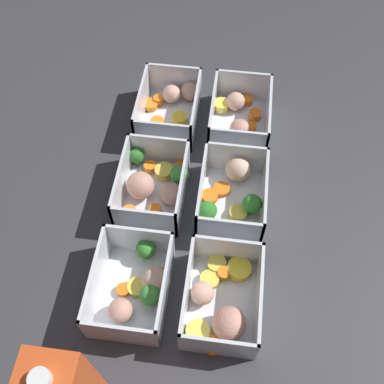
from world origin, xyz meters
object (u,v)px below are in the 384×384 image
object	(u,v)px
container_near_left	(221,302)
container_far_right	(171,107)
container_far_left	(137,286)
container_near_center	(231,195)
container_near_right	(239,117)
container_far_center	(154,184)

from	to	relation	value
container_near_left	container_far_right	size ratio (longest dim) A/B	1.03
container_near_left	container_far_left	size ratio (longest dim) A/B	1.06
container_near_left	container_far_left	world-z (taller)	same
container_near_center	container_far_left	world-z (taller)	same
container_near_right	container_far_left	bearing A→B (deg)	160.45
container_near_right	container_far_right	distance (m)	0.14
container_near_left	container_near_right	distance (m)	0.38
container_near_right	container_far_center	distance (m)	0.23
container_far_right	container_far_center	bearing A→B (deg)	179.40
container_far_center	container_far_right	world-z (taller)	same
container_near_center	container_far_center	world-z (taller)	same
container_near_right	container_far_right	xyz separation A→B (m)	(0.01, 0.14, -0.00)
container_far_center	container_near_right	bearing A→B (deg)	-37.64
container_near_center	container_far_center	bearing A→B (deg)	88.16
container_near_left	container_near_center	bearing A→B (deg)	0.06
container_near_left	container_far_left	distance (m)	0.13
container_near_left	container_near_right	size ratio (longest dim) A/B	1.08
container_near_left	container_far_center	distance (m)	0.24
container_near_right	container_far_center	xyz separation A→B (m)	(-0.18, 0.14, 0.00)
container_near_right	container_near_left	bearing A→B (deg)	-180.00
container_near_left	container_near_right	bearing A→B (deg)	0.00
container_far_left	container_near_center	bearing A→B (deg)	-35.34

